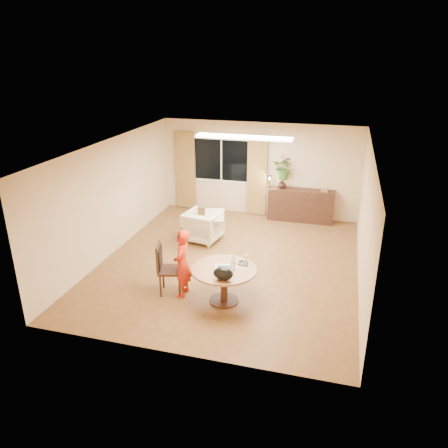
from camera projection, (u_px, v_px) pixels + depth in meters
name	position (u px, v px, depth m)	size (l,w,h in m)	color
floor	(230.00, 262.00, 9.70)	(6.50, 6.50, 0.00)	brown
ceiling	(230.00, 146.00, 8.74)	(6.50, 6.50, 0.00)	white
wall_back	(260.00, 170.00, 12.13)	(5.50, 5.50, 0.00)	beige
wall_left	(113.00, 197.00, 9.90)	(6.50, 6.50, 0.00)	beige
wall_right	(366.00, 220.00, 8.54)	(6.50, 6.50, 0.00)	beige
window	(221.00, 160.00, 12.31)	(1.70, 0.03, 1.30)	white
curtain_left	(186.00, 170.00, 12.63)	(0.55, 0.08, 2.25)	brown
curtain_right	(257.00, 176.00, 12.11)	(0.55, 0.08, 2.25)	brown
ceiling_panel	(244.00, 137.00, 9.82)	(2.20, 0.35, 0.05)	white
dining_table	(224.00, 276.00, 8.02)	(1.20, 1.20, 0.69)	brown
dining_chair	(171.00, 269.00, 8.34)	(0.49, 0.45, 1.02)	black
child	(182.00, 263.00, 8.20)	(0.32, 0.49, 1.33)	red
laptop	(224.00, 262.00, 7.95)	(0.34, 0.23, 0.23)	#B7B7BC
tumbler	(233.00, 261.00, 8.15)	(0.07, 0.07, 0.11)	white
wine_glass	(246.00, 261.00, 8.01)	(0.08, 0.08, 0.22)	white
pot_lid	(243.00, 263.00, 8.15)	(0.20, 0.20, 0.03)	white
handbag	(223.00, 274.00, 7.53)	(0.36, 0.21, 0.24)	black
armchair	(203.00, 226.00, 10.69)	(0.81, 0.84, 0.76)	beige
throw	(214.00, 212.00, 10.46)	(0.45, 0.55, 0.03)	beige
sideboard	(301.00, 205.00, 11.93)	(1.77, 0.43, 0.88)	black
vase	(282.00, 184.00, 11.86)	(0.24, 0.24, 0.25)	black
bouquet	(284.00, 168.00, 11.68)	(0.59, 0.51, 0.66)	#306726
book_stack	(324.00, 190.00, 11.61)	(0.19, 0.14, 0.08)	brown
desk_lamp	(270.00, 182.00, 11.87)	(0.15, 0.15, 0.36)	black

